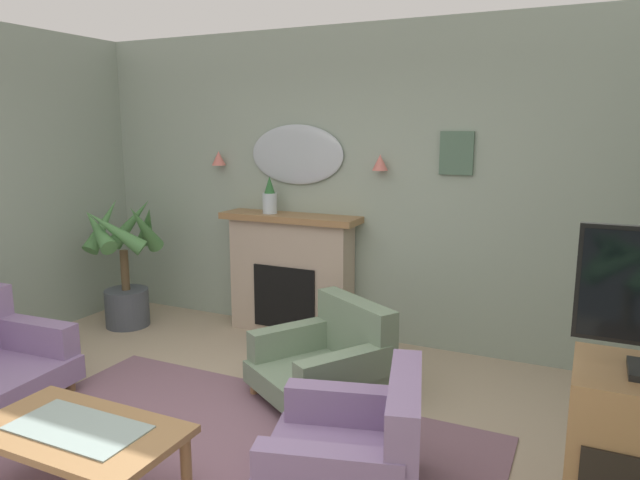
{
  "coord_description": "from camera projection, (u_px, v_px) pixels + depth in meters",
  "views": [
    {
      "loc": [
        1.9,
        -2.22,
        1.96
      ],
      "look_at": [
        0.14,
        1.51,
        1.16
      ],
      "focal_mm": 32.58,
      "sensor_mm": 36.0,
      "label": 1
    }
  ],
  "objects": [
    {
      "name": "framed_picture",
      "position": [
        457.0,
        153.0,
        4.83
      ],
      "size": [
        0.28,
        0.03,
        0.36
      ],
      "primitive_type": "cube",
      "color": "#4C6B56"
    },
    {
      "name": "wall_mirror",
      "position": [
        297.0,
        155.0,
        5.46
      ],
      "size": [
        0.96,
        0.06,
        0.56
      ],
      "primitive_type": "ellipsoid",
      "color": "#B2BCC6"
    },
    {
      "name": "wall_back",
      "position": [
        364.0,
        187.0,
        5.31
      ],
      "size": [
        6.66,
        0.1,
        2.86
      ],
      "primitive_type": "cube",
      "color": "#93A393",
      "rests_on": "ground"
    },
    {
      "name": "wall_sconce_right",
      "position": [
        380.0,
        162.0,
        5.07
      ],
      "size": [
        0.14,
        0.14,
        0.14
      ],
      "primitive_type": "cone",
      "color": "#D17066"
    },
    {
      "name": "potted_plant_corner_palm",
      "position": [
        125.0,
        262.0,
        5.72
      ],
      "size": [
        0.83,
        0.85,
        1.29
      ],
      "color": "#474C56",
      "rests_on": "ground"
    },
    {
      "name": "mantel_vase_right",
      "position": [
        270.0,
        198.0,
        5.47
      ],
      "size": [
        0.14,
        0.14,
        0.35
      ],
      "color": "silver",
      "rests_on": "fireplace"
    },
    {
      "name": "coffee_table",
      "position": [
        79.0,
        438.0,
        2.99
      ],
      "size": [
        1.1,
        0.6,
        0.45
      ],
      "color": "olive",
      "rests_on": "ground"
    },
    {
      "name": "armchair_near_fireplace",
      "position": [
        356.0,
        447.0,
        3.05
      ],
      "size": [
        1.0,
        0.99,
        0.71
      ],
      "color": "gray",
      "rests_on": "ground"
    },
    {
      "name": "wall_sconce_left",
      "position": [
        219.0,
        158.0,
        5.78
      ],
      "size": [
        0.14,
        0.14,
        0.14
      ],
      "primitive_type": "cone",
      "color": "#D17066"
    },
    {
      "name": "fireplace",
      "position": [
        291.0,
        275.0,
        5.55
      ],
      "size": [
        1.36,
        0.36,
        1.16
      ],
      "color": "tan",
      "rests_on": "ground"
    },
    {
      "name": "armchair_by_coffee_table",
      "position": [
        328.0,
        359.0,
        4.22
      ],
      "size": [
        1.11,
        1.12,
        0.71
      ],
      "color": "gray",
      "rests_on": "ground"
    },
    {
      "name": "patterned_rug",
      "position": [
        200.0,
        475.0,
        3.31
      ],
      "size": [
        3.2,
        2.4,
        0.01
      ],
      "primitive_type": "cube",
      "color": "#7F5B6B",
      "rests_on": "ground"
    }
  ]
}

